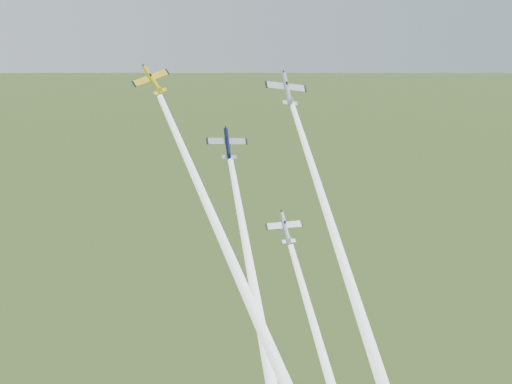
# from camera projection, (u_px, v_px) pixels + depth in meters

# --- Properties ---
(plane_yellow) EXTENTS (7.95, 5.21, 7.20)m
(plane_yellow) POSITION_uv_depth(u_px,v_px,m) (153.00, 80.00, 104.70)
(plane_yellow) COLOR yellow
(smoke_trail_yellow) EXTENTS (2.81, 50.85, 58.69)m
(smoke_trail_yellow) POSITION_uv_depth(u_px,v_px,m) (254.00, 310.00, 94.22)
(smoke_trail_yellow) COLOR white
(plane_navy) EXTENTS (9.25, 7.84, 6.83)m
(plane_navy) POSITION_uv_depth(u_px,v_px,m) (227.00, 143.00, 111.44)
(plane_navy) COLOR #0C1137
(smoke_trail_navy) EXTENTS (17.90, 39.56, 48.09)m
(smoke_trail_navy) POSITION_uv_depth(u_px,v_px,m) (263.00, 337.00, 98.98)
(smoke_trail_navy) COLOR white
(plane_silver_right) EXTENTS (10.86, 8.38, 8.72)m
(plane_silver_right) POSITION_uv_depth(u_px,v_px,m) (287.00, 89.00, 120.54)
(plane_silver_right) COLOR silver
(smoke_trail_silver_right) EXTENTS (13.60, 44.07, 51.81)m
(smoke_trail_silver_right) POSITION_uv_depth(u_px,v_px,m) (346.00, 271.00, 108.18)
(smoke_trail_silver_right) COLOR white
(plane_silver_low) EXTENTS (8.26, 6.80, 6.29)m
(plane_silver_low) POSITION_uv_depth(u_px,v_px,m) (285.00, 227.00, 107.60)
(plane_silver_low) COLOR silver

